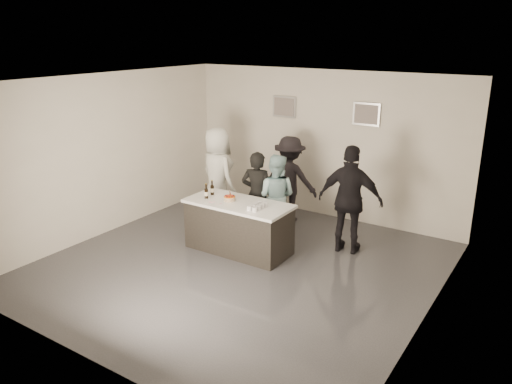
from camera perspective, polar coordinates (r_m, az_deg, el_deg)
floor at (r=8.35m, az=-1.90°, el=-8.42°), size 6.00×6.00×0.00m
ceiling at (r=7.52m, az=-2.13°, el=12.54°), size 6.00×6.00×0.00m
wall_back at (r=10.32m, az=7.64°, el=5.42°), size 6.00×0.04×3.00m
wall_front at (r=5.76m, az=-19.49°, el=-5.64°), size 6.00×0.04×3.00m
wall_left at (r=9.79m, az=-16.59°, el=4.14°), size 0.04×6.00×3.00m
wall_right at (r=6.63m, az=19.76°, el=-2.57°), size 0.04×6.00×3.00m
picture_left at (r=10.58m, az=3.27°, el=9.71°), size 0.54×0.04×0.44m
picture_right at (r=9.82m, az=12.51°, el=8.68°), size 0.54×0.04×0.44m
bar_counter at (r=8.73m, az=-1.99°, el=-3.97°), size 1.86×0.86×0.90m
cake at (r=8.65m, az=-3.03°, el=-0.75°), size 0.20×0.20×0.07m
beer_bottle_a at (r=8.97m, az=-5.04°, el=0.50°), size 0.07×0.07×0.26m
beer_bottle_b at (r=8.78m, az=-5.71°, el=0.09°), size 0.07×0.07×0.26m
tumbler_cluster at (r=8.26m, az=0.17°, el=-1.63°), size 0.19×0.40×0.08m
candles at (r=8.55m, az=-4.71°, el=-1.26°), size 0.24×0.08×0.01m
person_main_black at (r=9.20m, az=0.12°, el=-0.34°), size 0.68×0.54×1.64m
person_main_blue at (r=9.23m, az=2.25°, el=-0.48°), size 0.89×0.76×1.59m
person_guest_left at (r=10.06m, az=-4.42°, el=2.00°), size 1.09×0.89×1.91m
person_guest_right at (r=8.68m, az=10.72°, el=-0.90°), size 1.17×0.62×1.90m
person_guest_back at (r=10.02m, az=3.84°, el=1.45°), size 1.22×0.82×1.74m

